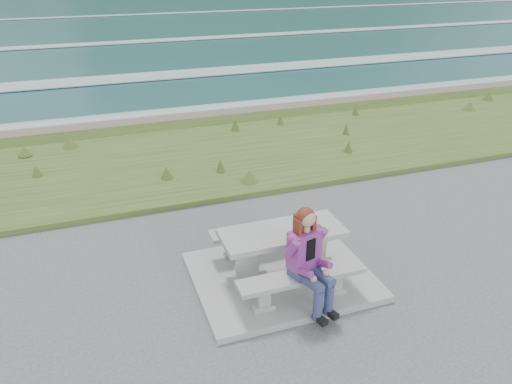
% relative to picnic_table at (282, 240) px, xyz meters
% --- Properties ---
extents(concrete_slab, '(2.60, 2.10, 0.10)m').
position_rel_picnic_table_xyz_m(concrete_slab, '(-0.00, 0.00, -0.63)').
color(concrete_slab, gray).
rests_on(concrete_slab, ground).
extents(picnic_table, '(1.80, 0.75, 0.75)m').
position_rel_picnic_table_xyz_m(picnic_table, '(0.00, 0.00, 0.00)').
color(picnic_table, gray).
rests_on(picnic_table, concrete_slab).
extents(bench_landward, '(1.80, 0.35, 0.45)m').
position_rel_picnic_table_xyz_m(bench_landward, '(0.00, -0.70, -0.23)').
color(bench_landward, gray).
rests_on(bench_landward, concrete_slab).
extents(bench_seaward, '(1.80, 0.35, 0.45)m').
position_rel_picnic_table_xyz_m(bench_seaward, '(0.00, 0.70, -0.23)').
color(bench_seaward, gray).
rests_on(bench_seaward, concrete_slab).
extents(grass_verge, '(160.00, 4.50, 0.22)m').
position_rel_picnic_table_xyz_m(grass_verge, '(-0.00, 5.00, -0.68)').
color(grass_verge, '#2E501E').
rests_on(grass_verge, ground).
extents(shore_drop, '(160.00, 0.80, 2.20)m').
position_rel_picnic_table_xyz_m(shore_drop, '(-0.00, 7.90, -0.68)').
color(shore_drop, '#665B4D').
rests_on(shore_drop, ground).
extents(ocean, '(1600.00, 1600.00, 0.09)m').
position_rel_picnic_table_xyz_m(ocean, '(-0.00, 25.09, -2.42)').
color(ocean, '#1E5355').
rests_on(ocean, ground).
extents(seated_woman, '(0.59, 0.80, 1.44)m').
position_rel_picnic_table_xyz_m(seated_woman, '(0.07, -0.83, -0.05)').
color(seated_woman, navy).
rests_on(seated_woman, concrete_slab).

